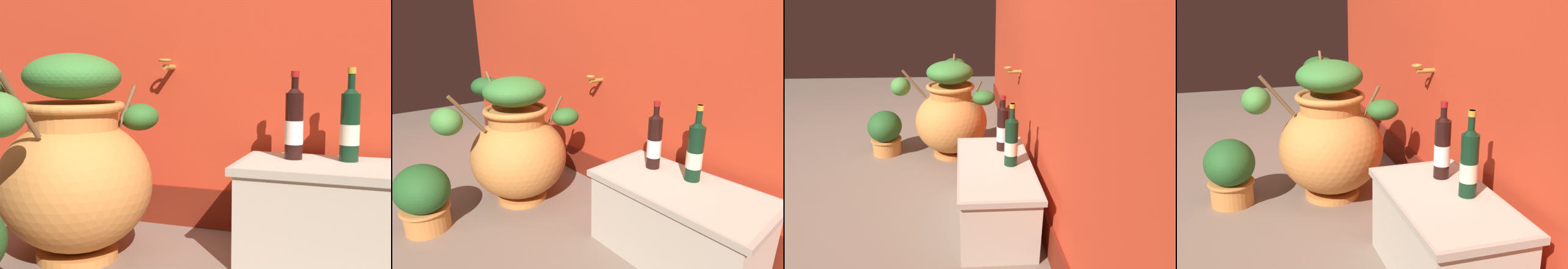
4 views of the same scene
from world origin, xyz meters
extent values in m
plane|color=#7A6656|center=(0.00, 0.00, 0.00)|extent=(7.00, 7.00, 0.00)
cube|color=maroon|center=(0.00, 1.10, 0.09)|extent=(4.40, 0.02, 0.19)
cylinder|color=#B28433|center=(-0.24, 1.05, 0.75)|extent=(0.02, 0.10, 0.02)
torus|color=#B28433|center=(-0.24, 1.00, 0.78)|extent=(0.06, 0.06, 0.01)
cylinder|color=#CC7F3D|center=(-0.43, 0.56, 0.02)|extent=(0.32, 0.32, 0.04)
ellipsoid|color=#CC7F3D|center=(-0.43, 0.56, 0.30)|extent=(0.59, 0.59, 0.52)
cylinder|color=#CC7F3D|center=(-0.43, 0.56, 0.54)|extent=(0.34, 0.34, 0.12)
torus|color=#CC7F3D|center=(-0.43, 0.56, 0.59)|extent=(0.39, 0.39, 0.04)
cylinder|color=brown|center=(-0.75, 0.59, 0.65)|extent=(0.26, 0.04, 0.26)
ellipsoid|color=#235623|center=(-0.90, 0.60, 0.67)|extent=(0.24, 0.21, 0.14)
cylinder|color=brown|center=(-0.31, 0.77, 0.59)|extent=(0.06, 0.09, 0.17)
ellipsoid|color=#2D6628|center=(-0.28, 0.82, 0.54)|extent=(0.16, 0.18, 0.11)
cylinder|color=brown|center=(-0.44, 0.28, 0.61)|extent=(0.03, 0.19, 0.24)
ellipsoid|color=#428438|center=(-0.45, 0.17, 0.59)|extent=(0.20, 0.16, 0.14)
ellipsoid|color=#387A33|center=(-0.43, 0.56, 0.71)|extent=(0.37, 0.37, 0.17)
cube|color=beige|center=(0.55, 0.83, 0.19)|extent=(0.75, 0.40, 0.39)
cube|color=#AEA592|center=(0.55, 0.83, 0.37)|extent=(0.79, 0.42, 0.03)
cylinder|color=black|center=(0.56, 0.92, 0.52)|extent=(0.07, 0.07, 0.26)
cone|color=black|center=(0.56, 0.92, 0.66)|extent=(0.07, 0.07, 0.04)
cylinder|color=black|center=(0.56, 0.92, 0.69)|extent=(0.03, 0.03, 0.10)
cylinder|color=#B7932D|center=(0.56, 0.92, 0.73)|extent=(0.03, 0.03, 0.02)
cylinder|color=beige|center=(0.56, 0.92, 0.49)|extent=(0.07, 0.07, 0.08)
cylinder|color=black|center=(0.35, 0.90, 0.52)|extent=(0.07, 0.07, 0.26)
cone|color=black|center=(0.35, 0.90, 0.66)|extent=(0.07, 0.07, 0.04)
cylinder|color=black|center=(0.35, 0.90, 0.69)|extent=(0.03, 0.03, 0.08)
cylinder|color=maroon|center=(0.35, 0.90, 0.72)|extent=(0.03, 0.03, 0.02)
cylinder|color=silver|center=(0.35, 0.90, 0.49)|extent=(0.07, 0.07, 0.09)
cylinder|color=#CC7F3D|center=(-0.48, 0.00, 0.07)|extent=(0.24, 0.24, 0.14)
torus|color=#BB7538|center=(-0.48, 0.00, 0.13)|extent=(0.26, 0.26, 0.02)
ellipsoid|color=#235623|center=(-0.48, 0.00, 0.25)|extent=(0.34, 0.28, 0.26)
camera|label=1|loc=(0.66, -1.06, 0.72)|focal=46.23mm
camera|label=2|loc=(1.20, -0.29, 1.04)|focal=27.92mm
camera|label=3|loc=(2.28, 0.65, 1.27)|focal=31.59mm
camera|label=4|loc=(2.25, 0.03, 1.24)|focal=46.41mm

